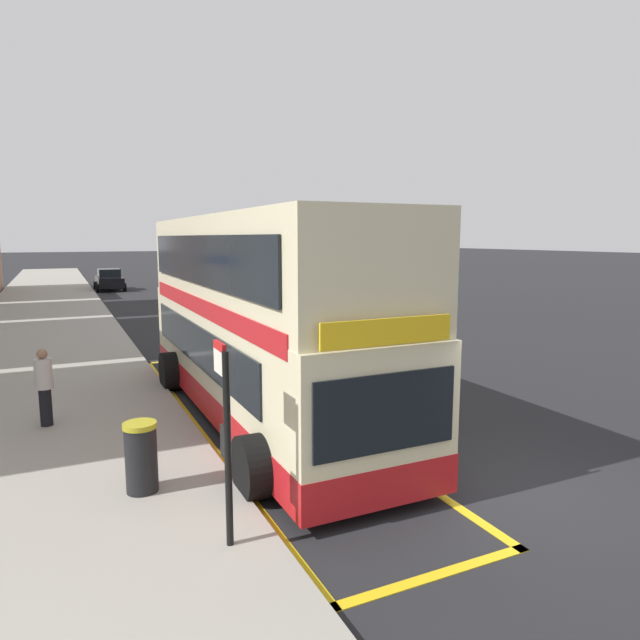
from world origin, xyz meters
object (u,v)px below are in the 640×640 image
Objects in this scene: bus_stop_sign at (226,427)px; parked_car_black_behind at (109,280)px; parked_car_silver_kerbside at (180,276)px; litter_bin at (141,457)px; pedestrian_waiting_near_sign at (44,384)px; double_decker_bus at (257,324)px.

bus_stop_sign reaches higher than parked_car_black_behind.
litter_bin is (-8.25, -38.19, -0.12)m from parked_car_silver_kerbside.
pedestrian_waiting_near_sign is at bearing 109.90° from bus_stop_sign.
double_decker_bus reaches higher than litter_bin.
bus_stop_sign reaches higher than parked_car_silver_kerbside.
pedestrian_waiting_near_sign is (-2.13, 5.89, -0.65)m from bus_stop_sign.
litter_bin is at bearing -133.02° from double_decker_bus.
parked_car_silver_kerbside is (5.31, 35.03, -1.26)m from double_decker_bus.
parked_car_black_behind and parked_car_silver_kerbside have the same top height.
parked_car_black_behind is 32.59m from pedestrian_waiting_near_sign.
parked_car_black_behind is at bearing 87.30° from bus_stop_sign.
litter_bin is (1.35, -3.94, -0.32)m from pedestrian_waiting_near_sign.
double_decker_bus is 2.55× the size of parked_car_black_behind.
bus_stop_sign is at bearing -101.91° from parked_car_silver_kerbside.
bus_stop_sign is at bearing 88.16° from parked_car_black_behind.
bus_stop_sign is 6.29m from pedestrian_waiting_near_sign.
parked_car_silver_kerbside is at bearing -160.63° from parked_car_black_behind.
parked_car_black_behind is (1.81, 38.24, -0.86)m from bus_stop_sign.
pedestrian_waiting_near_sign is 1.49× the size of litter_bin.
double_decker_bus is 5.55m from bus_stop_sign.
parked_car_black_behind is 3.90× the size of litter_bin.
parked_car_silver_kerbside reaches higher than litter_bin.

